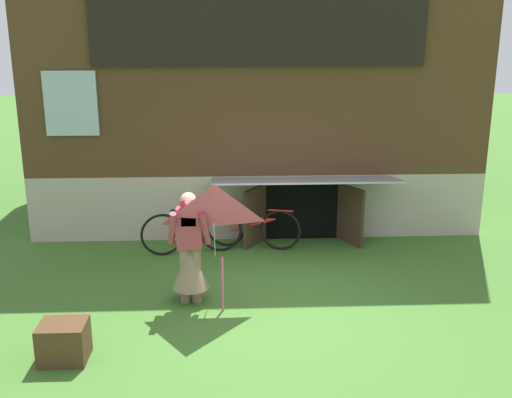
% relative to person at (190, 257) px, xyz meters
% --- Properties ---
extents(ground_plane, '(60.00, 60.00, 0.00)m').
position_rel_person_xyz_m(ground_plane, '(1.09, -0.37, -0.67)').
color(ground_plane, '#3D6B28').
extents(log_house, '(8.30, 6.19, 5.58)m').
position_rel_person_xyz_m(log_house, '(1.09, 5.16, 2.12)').
color(log_house, '#ADA393').
rests_on(log_house, ground_plane).
extents(person, '(0.61, 0.52, 1.60)m').
position_rel_person_xyz_m(person, '(0.00, 0.00, 0.00)').
color(person, '#7F6B51').
rests_on(person, ground_plane).
extents(kite, '(1.04, 0.92, 1.77)m').
position_rel_person_xyz_m(kite, '(0.37, -0.54, 0.71)').
color(kite, '#E54C7F').
rests_on(kite, ground_plane).
extents(bicycle_red, '(1.66, 0.46, 0.78)m').
position_rel_person_xyz_m(bicycle_red, '(0.95, 2.15, -0.30)').
color(bicycle_red, black).
rests_on(bicycle_red, ground_plane).
extents(bicycle_blue, '(1.73, 0.31, 0.79)m').
position_rel_person_xyz_m(bicycle_blue, '(-0.09, 1.94, -0.29)').
color(bicycle_blue, black).
rests_on(bicycle_blue, ground_plane).
extents(wooden_crate, '(0.54, 0.46, 0.46)m').
position_rel_person_xyz_m(wooden_crate, '(-1.38, -1.48, -0.44)').
color(wooden_crate, '#4C331E').
rests_on(wooden_crate, ground_plane).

